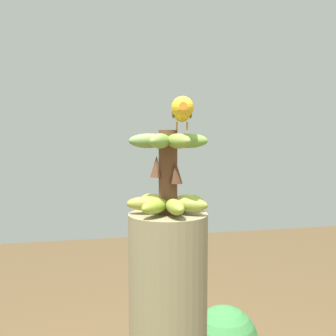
# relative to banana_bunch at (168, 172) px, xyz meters

# --- Properties ---
(banana_bunch) EXTENTS (0.24, 0.24, 0.24)m
(banana_bunch) POSITION_rel_banana_bunch_xyz_m (0.00, 0.00, 0.00)
(banana_bunch) COLOR brown
(banana_bunch) RESTS_ON banana_tree
(perched_bird) EXTENTS (0.23, 0.08, 0.09)m
(perched_bird) POSITION_rel_banana_bunch_xyz_m (0.03, 0.03, 0.17)
(perched_bird) COLOR #C68933
(perched_bird) RESTS_ON banana_bunch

